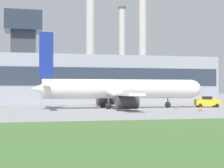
% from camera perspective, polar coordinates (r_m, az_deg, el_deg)
% --- Properties ---
extents(ground_plane, '(400.00, 400.00, 0.00)m').
position_cam_1_polar(ground_plane, '(53.06, 0.13, -3.99)').
color(ground_plane, gray).
extents(terminal_building, '(61.63, 10.30, 19.41)m').
position_cam_1_polar(terminal_building, '(82.89, -5.55, 1.09)').
color(terminal_building, '#9EA3AD').
rests_on(terminal_building, ground_plane).
extents(smokestack_left, '(3.22, 3.22, 40.73)m').
position_cam_1_polar(smokestack_left, '(121.34, -3.32, 7.48)').
color(smokestack_left, beige).
rests_on(smokestack_left, ground_plane).
extents(smokestack_right, '(2.39, 2.39, 29.98)m').
position_cam_1_polar(smokestack_right, '(122.34, 1.55, 4.85)').
color(smokestack_right, beige).
rests_on(smokestack_right, ground_plane).
extents(smokestack_far, '(2.84, 2.84, 44.16)m').
position_cam_1_polar(smokestack_far, '(122.12, 4.69, 8.23)').
color(smokestack_far, beige).
rests_on(smokestack_far, ground_plane).
extents(airplane, '(27.19, 25.61, 11.50)m').
position_cam_1_polar(airplane, '(58.12, 0.84, -0.88)').
color(airplane, white).
rests_on(airplane, ground_plane).
extents(pushback_tug, '(4.23, 2.96, 1.78)m').
position_cam_1_polar(pushback_tug, '(63.77, 14.29, -2.72)').
color(pushback_tug, yellow).
rests_on(pushback_tug, ground_plane).
extents(traffic_cone_near_nose, '(0.49, 0.49, 0.70)m').
position_cam_1_polar(traffic_cone_near_nose, '(57.65, 9.86, -3.41)').
color(traffic_cone_near_nose, black).
rests_on(traffic_cone_near_nose, ground_plane).
extents(traffic_cone_wingtip, '(0.57, 0.57, 0.70)m').
position_cam_1_polar(traffic_cone_wingtip, '(52.25, 13.30, -3.66)').
color(traffic_cone_wingtip, black).
rests_on(traffic_cone_wingtip, ground_plane).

